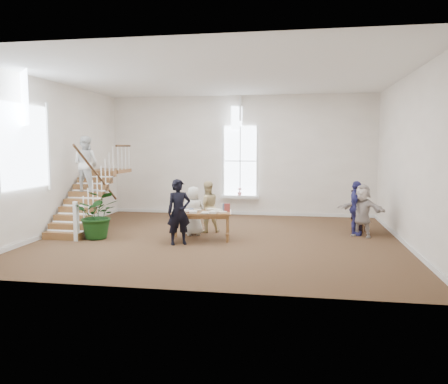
% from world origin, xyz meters
% --- Properties ---
extents(ground, '(10.00, 10.00, 0.00)m').
position_xyz_m(ground, '(0.00, 0.00, 0.00)').
color(ground, '#42291A').
rests_on(ground, ground).
extents(room_shell, '(10.49, 10.00, 10.00)m').
position_xyz_m(room_shell, '(-0.00, 4.39, 0.40)').
color(room_shell, beige).
rests_on(room_shell, ground).
extents(staircase, '(1.10, 4.10, 2.92)m').
position_xyz_m(staircase, '(-4.34, 0.75, 1.62)').
color(staircase, brown).
rests_on(staircase, ground).
extents(library_table, '(1.80, 1.08, 0.86)m').
position_xyz_m(library_table, '(-0.51, -0.23, 0.72)').
color(library_table, brown).
rests_on(library_table, ground).
extents(police_officer, '(0.76, 0.67, 1.74)m').
position_xyz_m(police_officer, '(-0.95, -0.88, 0.87)').
color(police_officer, black).
rests_on(police_officer, ground).
extents(elderly_woman, '(0.81, 0.65, 1.44)m').
position_xyz_m(elderly_woman, '(-0.85, 0.37, 0.72)').
color(elderly_woman, silver).
rests_on(elderly_woman, ground).
extents(person_yellow, '(0.94, 0.87, 1.55)m').
position_xyz_m(person_yellow, '(-0.55, 0.87, 0.78)').
color(person_yellow, '#CDB680').
rests_on(person_yellow, ground).
extents(woman_cluster_a, '(0.57, 1.00, 1.60)m').
position_xyz_m(woman_cluster_a, '(3.85, 1.16, 0.80)').
color(woman_cluster_a, navy).
rests_on(woman_cluster_a, ground).
extents(woman_cluster_b, '(0.93, 1.08, 1.44)m').
position_xyz_m(woman_cluster_b, '(4.00, 1.61, 0.72)').
color(woman_cluster_b, black).
rests_on(woman_cluster_b, ground).
extents(woman_cluster_c, '(1.45, 1.09, 1.52)m').
position_xyz_m(woman_cluster_c, '(4.00, 0.96, 0.76)').
color(woman_cluster_c, beige).
rests_on(woman_cluster_c, ground).
extents(floor_plant, '(1.42, 1.29, 1.37)m').
position_xyz_m(floor_plant, '(-3.40, -0.54, 0.69)').
color(floor_plant, '#133912').
rests_on(floor_plant, ground).
extents(side_chair, '(0.50, 0.50, 0.91)m').
position_xyz_m(side_chair, '(4.02, 1.69, 0.50)').
color(side_chair, '#311F0D').
rests_on(side_chair, ground).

